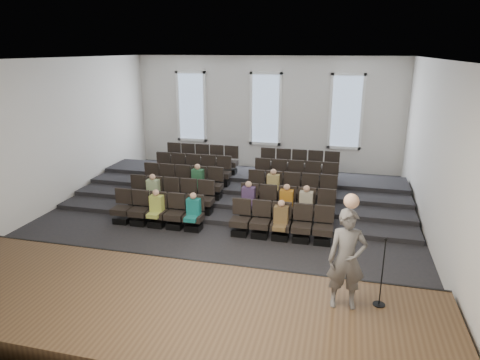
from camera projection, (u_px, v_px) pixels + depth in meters
name	position (u px, v px, depth m)	size (l,w,h in m)	color
ground	(222.00, 225.00, 13.38)	(14.00, 14.00, 0.00)	black
ceiling	(220.00, 59.00, 11.91)	(12.00, 14.00, 0.02)	white
wall_back	(266.00, 113.00, 19.15)	(12.00, 0.04, 5.00)	silver
wall_front	(83.00, 251.00, 6.14)	(12.00, 0.04, 5.00)	silver
wall_left	(46.00, 137.00, 14.05)	(0.04, 14.00, 5.00)	silver
wall_right	(440.00, 159.00, 11.25)	(0.04, 14.00, 5.00)	silver
stage	(151.00, 310.00, 8.58)	(11.80, 3.60, 0.50)	#4A341F
stage_lip	(183.00, 268.00, 10.22)	(11.80, 0.06, 0.52)	black
risers	(246.00, 188.00, 16.26)	(11.80, 4.80, 0.60)	black
seating_rows	(235.00, 189.00, 14.61)	(6.80, 4.70, 1.67)	black
windows	(265.00, 109.00, 19.03)	(8.44, 0.10, 3.24)	white
audience	(232.00, 197.00, 13.40)	(5.45, 2.64, 1.10)	#AAB849
speaker	(347.00, 259.00, 8.02)	(0.72, 0.47, 1.98)	#54514F
mic_stand	(381.00, 286.00, 8.20)	(0.24, 0.24, 1.43)	black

